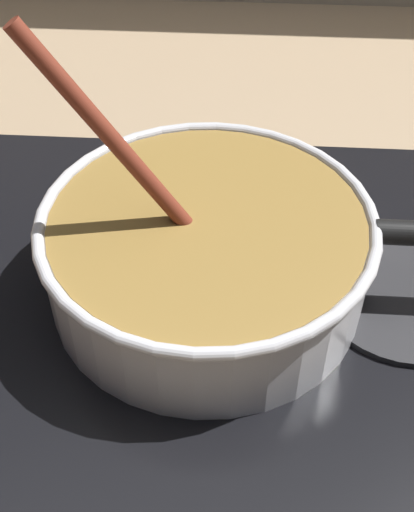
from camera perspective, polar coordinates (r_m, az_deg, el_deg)
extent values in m
cube|color=#9E8466|center=(0.59, -3.70, -12.65)|extent=(2.40, 1.60, 0.04)
cube|color=black|center=(0.63, 0.00, -3.15)|extent=(0.56, 0.48, 0.01)
torus|color=#592D0C|center=(0.62, 0.00, -2.53)|extent=(0.17, 0.17, 0.01)
cylinder|color=#262628|center=(0.64, 16.51, -3.25)|extent=(0.16, 0.16, 0.01)
cylinder|color=silver|center=(0.60, 0.00, 0.00)|extent=(0.29, 0.29, 0.08)
cylinder|color=olive|center=(0.59, 0.00, 0.28)|extent=(0.27, 0.27, 0.08)
torus|color=silver|center=(0.57, 0.00, 3.07)|extent=(0.30, 0.30, 0.01)
cylinder|color=beige|center=(0.50, 2.88, -6.23)|extent=(0.03, 0.03, 0.01)
cylinder|color=beige|center=(0.62, -4.29, 5.88)|extent=(0.04, 0.04, 0.01)
cylinder|color=#EDD88C|center=(0.57, -0.28, 1.57)|extent=(0.04, 0.04, 0.01)
cylinder|color=beige|center=(0.62, 1.41, 5.69)|extent=(0.04, 0.04, 0.01)
cylinder|color=#EDD88C|center=(0.54, -2.18, -0.72)|extent=(0.03, 0.03, 0.01)
cylinder|color=maroon|center=(0.52, -7.95, 9.69)|extent=(0.13, 0.02, 0.20)
cube|color=brown|center=(0.58, -1.02, 1.87)|extent=(0.04, 0.03, 0.01)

